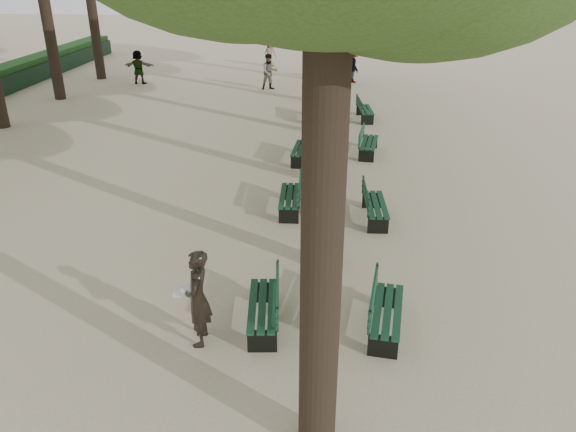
{
  "coord_description": "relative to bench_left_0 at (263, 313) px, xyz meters",
  "views": [
    {
      "loc": [
        1.68,
        -7.95,
        6.3
      ],
      "look_at": [
        0.6,
        3.0,
        1.2
      ],
      "focal_mm": 35.0,
      "sensor_mm": 36.0,
      "label": 1
    }
  ],
  "objects": [
    {
      "name": "bench_right_2",
      "position": [
        2.27,
        10.26,
        0.0
      ],
      "size": [
        0.78,
        1.85,
        0.92
      ],
      "color": "black",
      "rests_on": "ground"
    },
    {
      "name": "pedestrian_a",
      "position": [
        -2.49,
        20.43,
        0.63
      ],
      "size": [
        0.95,
        0.68,
        1.8
      ],
      "primitive_type": "imported",
      "rotation": [
        0.0,
        0.0,
        0.42
      ],
      "color": "#262628",
      "rests_on": "ground"
    },
    {
      "name": "bench_left_0",
      "position": [
        0.0,
        0.0,
        0.0
      ],
      "size": [
        0.76,
        1.85,
        0.92
      ],
      "color": "black",
      "rests_on": "ground"
    },
    {
      "name": "bench_left_3",
      "position": [
        -0.0,
        14.73,
        0.0
      ],
      "size": [
        0.81,
        1.86,
        0.92
      ],
      "color": "black",
      "rests_on": "ground"
    },
    {
      "name": "pedestrian_d",
      "position": [
        -3.35,
        27.18,
        0.51
      ],
      "size": [
        0.82,
        0.65,
        1.57
      ],
      "primitive_type": "imported",
      "rotation": [
        0.0,
        0.0,
        0.51
      ],
      "color": "#262628",
      "rests_on": "ground"
    },
    {
      "name": "man_with_map",
      "position": [
        -1.05,
        -0.59,
        0.64
      ],
      "size": [
        0.65,
        0.76,
        1.83
      ],
      "color": "black",
      "rests_on": "ground"
    },
    {
      "name": "pedestrian_e",
      "position": [
        -9.71,
        21.18,
        0.62
      ],
      "size": [
        1.66,
        0.42,
        1.78
      ],
      "primitive_type": "imported",
      "rotation": [
        0.0,
        0.0,
        3.1
      ],
      "color": "#262628",
      "rests_on": "ground"
    },
    {
      "name": "bench_right_0",
      "position": [
        2.27,
        0.06,
        0.0
      ],
      "size": [
        0.78,
        1.86,
        0.92
      ],
      "color": "black",
      "rests_on": "ground"
    },
    {
      "name": "ground",
      "position": [
        -0.37,
        -0.67,
        -0.27
      ],
      "size": [
        120.0,
        120.0,
        0.0
      ],
      "primitive_type": "plane",
      "color": "beige",
      "rests_on": "ground"
    },
    {
      "name": "bench_left_1",
      "position": [
        0.0,
        5.24,
        0.0
      ],
      "size": [
        0.65,
        1.82,
        0.92
      ],
      "color": "black",
      "rests_on": "ground"
    },
    {
      "name": "pedestrian_b",
      "position": [
        1.87,
        22.69,
        0.65
      ],
      "size": [
        0.6,
        1.24,
        1.85
      ],
      "primitive_type": "imported",
      "rotation": [
        0.0,
        0.0,
        1.77
      ],
      "color": "#262628",
      "rests_on": "ground"
    },
    {
      "name": "bench_right_1",
      "position": [
        2.27,
        4.88,
        0.0
      ],
      "size": [
        0.68,
        1.83,
        0.92
      ],
      "color": "black",
      "rests_on": "ground"
    },
    {
      "name": "bench_left_2",
      "position": [
        0.0,
        9.37,
        0.0
      ],
      "size": [
        0.66,
        1.83,
        0.92
      ],
      "color": "black",
      "rests_on": "ground"
    },
    {
      "name": "bench_right_3",
      "position": [
        2.27,
        14.89,
        0.0
      ],
      "size": [
        0.77,
        1.85,
        0.92
      ],
      "color": "black",
      "rests_on": "ground"
    }
  ]
}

